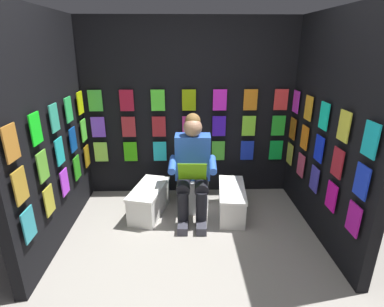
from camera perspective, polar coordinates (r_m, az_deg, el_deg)
ground_plane at (r=2.66m, az=0.45°, el=-25.73°), size 30.00×30.00×0.00m
display_wall_back at (r=3.85m, az=-0.61°, el=8.21°), size 2.73×0.14×2.22m
display_wall_left at (r=3.23m, az=24.85°, el=3.98°), size 0.14×1.87×2.22m
display_wall_right at (r=3.17m, az=-25.78°, el=3.54°), size 0.14×1.87×2.22m
toilet at (r=3.68m, az=0.14°, el=-5.20°), size 0.41×0.56×0.77m
person_reading at (r=3.37m, az=0.11°, el=-2.65°), size 0.54×0.70×1.19m
comic_longbox_near at (r=3.59m, az=7.55°, el=-8.95°), size 0.37×0.74×0.34m
comic_longbox_far at (r=3.60m, az=-8.17°, el=-8.84°), size 0.47×0.73×0.35m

